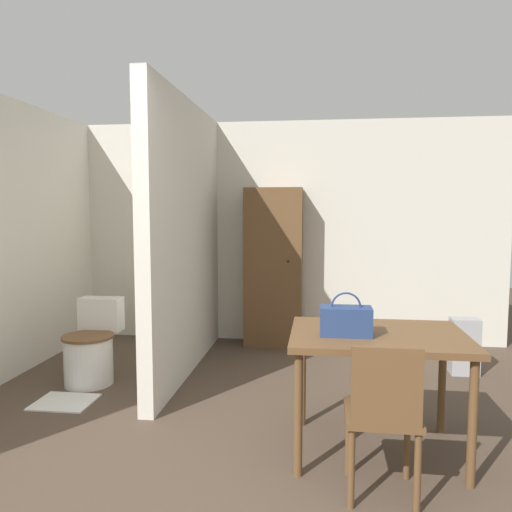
{
  "coord_description": "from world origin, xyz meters",
  "views": [
    {
      "loc": [
        0.58,
        -2.07,
        1.51
      ],
      "look_at": [
        0.12,
        1.52,
        1.17
      ],
      "focal_mm": 35.0,
      "sensor_mm": 36.0,
      "label": 1
    }
  ],
  "objects": [
    {
      "name": "dining_table",
      "position": [
        0.94,
        0.99,
        0.67
      ],
      "size": [
        1.06,
        0.8,
        0.76
      ],
      "color": "brown",
      "rests_on": "ground_plane"
    },
    {
      "name": "wooden_cabinet",
      "position": [
        0.08,
        3.39,
        0.87
      ],
      "size": [
        0.63,
        0.38,
        1.75
      ],
      "color": "brown",
      "rests_on": "ground_plane"
    },
    {
      "name": "handbag",
      "position": [
        0.74,
        0.91,
        0.85
      ],
      "size": [
        0.31,
        0.16,
        0.26
      ],
      "color": "navy",
      "rests_on": "dining_table"
    },
    {
      "name": "bath_mat",
      "position": [
        -1.39,
        1.5,
        0.01
      ],
      "size": [
        0.45,
        0.38,
        0.01
      ],
      "color": "silver",
      "rests_on": "ground_plane"
    },
    {
      "name": "wooden_chair",
      "position": [
        0.92,
        0.47,
        0.47
      ],
      "size": [
        0.39,
        0.39,
        0.85
      ],
      "rotation": [
        0.0,
        0.0,
        -0.01
      ],
      "color": "brown",
      "rests_on": "ground_plane"
    },
    {
      "name": "toilet",
      "position": [
        -1.39,
        1.98,
        0.29
      ],
      "size": [
        0.44,
        0.58,
        0.71
      ],
      "color": "white",
      "rests_on": "ground_plane"
    },
    {
      "name": "wall_back",
      "position": [
        0.0,
        3.65,
        1.25
      ],
      "size": [
        5.28,
        0.12,
        2.5
      ],
      "color": "beige",
      "rests_on": "ground_plane"
    },
    {
      "name": "space_heater",
      "position": [
        1.91,
        2.62,
        0.26
      ],
      "size": [
        0.25,
        0.18,
        0.52
      ],
      "color": "#9E9EA3",
      "rests_on": "ground_plane"
    },
    {
      "name": "partition_wall",
      "position": [
        -0.65,
        2.43,
        1.25
      ],
      "size": [
        0.12,
        2.32,
        2.5
      ],
      "color": "beige",
      "rests_on": "ground_plane"
    }
  ]
}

